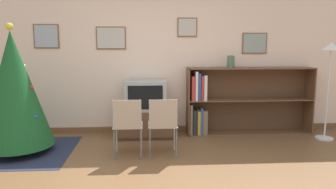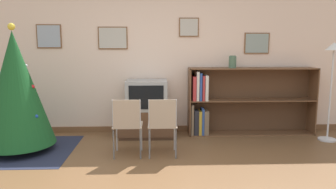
{
  "view_description": "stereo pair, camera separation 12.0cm",
  "coord_description": "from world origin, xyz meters",
  "px_view_note": "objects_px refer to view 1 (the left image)",
  "views": [
    {
      "loc": [
        -0.08,
        -3.31,
        1.56
      ],
      "look_at": [
        0.22,
        1.29,
        0.83
      ],
      "focal_mm": 35.0,
      "sensor_mm": 36.0,
      "label": 1
    },
    {
      "loc": [
        0.04,
        -3.32,
        1.56
      ],
      "look_at": [
        0.22,
        1.29,
        0.83
      ],
      "focal_mm": 35.0,
      "sensor_mm": 36.0,
      "label": 2
    }
  ],
  "objects_px": {
    "folding_chair_left": "(128,124)",
    "vase": "(231,61)",
    "television": "(145,95)",
    "folding_chair_right": "(163,123)",
    "standing_lamp": "(330,66)",
    "bookshelf": "(229,102)",
    "christmas_tree": "(14,90)",
    "tv_console": "(146,123)"
  },
  "relations": [
    {
      "from": "television",
      "to": "standing_lamp",
      "type": "bearing_deg",
      "value": -6.66
    },
    {
      "from": "television",
      "to": "folding_chair_right",
      "type": "relative_size",
      "value": 0.82
    },
    {
      "from": "folding_chair_right",
      "to": "vase",
      "type": "bearing_deg",
      "value": 42.38
    },
    {
      "from": "folding_chair_left",
      "to": "standing_lamp",
      "type": "bearing_deg",
      "value": 11.85
    },
    {
      "from": "television",
      "to": "folding_chair_right",
      "type": "height_order",
      "value": "television"
    },
    {
      "from": "folding_chair_left",
      "to": "bookshelf",
      "type": "distance_m",
      "value": 2.03
    },
    {
      "from": "vase",
      "to": "standing_lamp",
      "type": "relative_size",
      "value": 0.13
    },
    {
      "from": "folding_chair_right",
      "to": "christmas_tree",
      "type": "bearing_deg",
      "value": 171.33
    },
    {
      "from": "christmas_tree",
      "to": "vase",
      "type": "relative_size",
      "value": 8.83
    },
    {
      "from": "christmas_tree",
      "to": "folding_chair_left",
      "type": "xyz_separation_m",
      "value": [
        1.6,
        -0.32,
        -0.44
      ]
    },
    {
      "from": "folding_chair_right",
      "to": "bookshelf",
      "type": "distance_m",
      "value": 1.66
    },
    {
      "from": "vase",
      "to": "folding_chair_right",
      "type": "bearing_deg",
      "value": -137.62
    },
    {
      "from": "television",
      "to": "folding_chair_right",
      "type": "distance_m",
      "value": 1.06
    },
    {
      "from": "television",
      "to": "vase",
      "type": "relative_size",
      "value": 3.26
    },
    {
      "from": "television",
      "to": "bookshelf",
      "type": "height_order",
      "value": "bookshelf"
    },
    {
      "from": "tv_console",
      "to": "television",
      "type": "bearing_deg",
      "value": -90.0
    },
    {
      "from": "folding_chair_left",
      "to": "vase",
      "type": "distance_m",
      "value": 2.16
    },
    {
      "from": "tv_console",
      "to": "television",
      "type": "height_order",
      "value": "television"
    },
    {
      "from": "bookshelf",
      "to": "vase",
      "type": "distance_m",
      "value": 0.7
    },
    {
      "from": "tv_console",
      "to": "christmas_tree",
      "type": "bearing_deg",
      "value": -159.33
    },
    {
      "from": "christmas_tree",
      "to": "television",
      "type": "height_order",
      "value": "christmas_tree"
    },
    {
      "from": "christmas_tree",
      "to": "bookshelf",
      "type": "relative_size",
      "value": 0.85
    },
    {
      "from": "tv_console",
      "to": "vase",
      "type": "distance_m",
      "value": 1.77
    },
    {
      "from": "christmas_tree",
      "to": "tv_console",
      "type": "xyz_separation_m",
      "value": [
        1.84,
        0.69,
        -0.68
      ]
    },
    {
      "from": "christmas_tree",
      "to": "folding_chair_left",
      "type": "relative_size",
      "value": 2.23
    },
    {
      "from": "folding_chair_left",
      "to": "bookshelf",
      "type": "bearing_deg",
      "value": 33.78
    },
    {
      "from": "tv_console",
      "to": "television",
      "type": "distance_m",
      "value": 0.47
    },
    {
      "from": "folding_chair_left",
      "to": "vase",
      "type": "bearing_deg",
      "value": 33.1
    },
    {
      "from": "tv_console",
      "to": "vase",
      "type": "bearing_deg",
      "value": 3.5
    },
    {
      "from": "christmas_tree",
      "to": "folding_chair_right",
      "type": "relative_size",
      "value": 2.23
    },
    {
      "from": "folding_chair_left",
      "to": "vase",
      "type": "xyz_separation_m",
      "value": [
        1.68,
        1.1,
        0.78
      ]
    },
    {
      "from": "tv_console",
      "to": "bookshelf",
      "type": "distance_m",
      "value": 1.49
    },
    {
      "from": "christmas_tree",
      "to": "folding_chair_left",
      "type": "bearing_deg",
      "value": -11.22
    },
    {
      "from": "television",
      "to": "bookshelf",
      "type": "distance_m",
      "value": 1.46
    },
    {
      "from": "tv_console",
      "to": "folding_chair_left",
      "type": "relative_size",
      "value": 1.13
    },
    {
      "from": "vase",
      "to": "tv_console",
      "type": "bearing_deg",
      "value": -176.5
    },
    {
      "from": "christmas_tree",
      "to": "bookshelf",
      "type": "bearing_deg",
      "value": 13.91
    },
    {
      "from": "tv_console",
      "to": "vase",
      "type": "relative_size",
      "value": 4.5
    },
    {
      "from": "television",
      "to": "standing_lamp",
      "type": "height_order",
      "value": "standing_lamp"
    },
    {
      "from": "standing_lamp",
      "to": "vase",
      "type": "bearing_deg",
      "value": 163.75
    },
    {
      "from": "folding_chair_left",
      "to": "folding_chair_right",
      "type": "height_order",
      "value": "same"
    },
    {
      "from": "vase",
      "to": "standing_lamp",
      "type": "xyz_separation_m",
      "value": [
        1.49,
        -0.43,
        -0.04
      ]
    }
  ]
}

